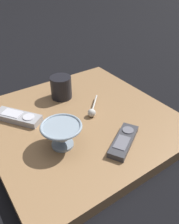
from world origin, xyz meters
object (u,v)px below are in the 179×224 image
object	(u,v)px
cereal_bowl	(62,134)
coffee_mug	(61,87)
tv_remote_far	(124,141)
tv_remote_near	(18,117)
teaspoon	(92,111)

from	to	relation	value
cereal_bowl	coffee_mug	distance (m)	0.28
coffee_mug	tv_remote_far	xyz separation A→B (m)	(0.02, -0.34, -0.03)
coffee_mug	tv_remote_near	world-z (taller)	coffee_mug
cereal_bowl	coffee_mug	xyz separation A→B (m)	(0.13, 0.24, 0.00)
teaspoon	tv_remote_near	bearing A→B (deg)	151.71
tv_remote_near	tv_remote_far	xyz separation A→B (m)	(0.22, -0.30, -0.00)
coffee_mug	teaspoon	distance (m)	0.17
cereal_bowl	tv_remote_far	world-z (taller)	cereal_bowl
coffee_mug	teaspoon	world-z (taller)	coffee_mug
coffee_mug	tv_remote_near	size ratio (longest dim) A/B	0.52
teaspoon	tv_remote_near	world-z (taller)	teaspoon
coffee_mug	tv_remote_near	distance (m)	0.20
tv_remote_far	teaspoon	bearing A→B (deg)	87.63
cereal_bowl	tv_remote_near	size ratio (longest dim) A/B	0.72
teaspoon	tv_remote_far	size ratio (longest dim) A/B	0.64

